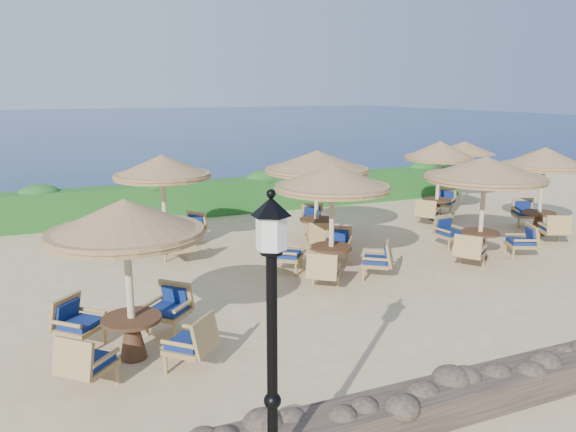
% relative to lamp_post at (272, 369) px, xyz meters
% --- Properties ---
extents(ground, '(120.00, 120.00, 0.00)m').
position_rel_lamp_post_xyz_m(ground, '(4.80, 6.80, -1.55)').
color(ground, '#D1B784').
rests_on(ground, ground).
extents(sea, '(160.00, 160.00, 0.00)m').
position_rel_lamp_post_xyz_m(sea, '(4.80, 76.80, -1.55)').
color(sea, '#0B1C49').
rests_on(sea, ground).
extents(hedge, '(18.00, 0.90, 1.20)m').
position_rel_lamp_post_xyz_m(hedge, '(4.80, 14.00, -0.95)').
color(hedge, '#19501A').
rests_on(hedge, ground).
extents(stone_wall, '(15.00, 0.65, 0.44)m').
position_rel_lamp_post_xyz_m(stone_wall, '(4.80, 0.60, -1.33)').
color(stone_wall, brown).
rests_on(stone_wall, ground).
extents(lamp_post, '(0.44, 0.44, 3.31)m').
position_rel_lamp_post_xyz_m(lamp_post, '(0.00, 0.00, 0.00)').
color(lamp_post, black).
rests_on(lamp_post, ground).
extents(extra_parasol, '(2.30, 2.30, 2.41)m').
position_rel_lamp_post_xyz_m(extra_parasol, '(12.60, 12.00, 0.62)').
color(extra_parasol, beige).
rests_on(extra_parasol, ground).
extents(cafe_set_0, '(2.50, 2.50, 2.65)m').
position_rel_lamp_post_xyz_m(cafe_set_0, '(-0.86, 3.98, 0.18)').
color(cafe_set_0, beige).
rests_on(cafe_set_0, ground).
extents(cafe_set_1, '(2.68, 2.68, 2.65)m').
position_rel_lamp_post_xyz_m(cafe_set_1, '(4.07, 6.44, 0.24)').
color(cafe_set_1, beige).
rests_on(cafe_set_1, ground).
extents(cafe_set_2, '(3.05, 3.05, 2.65)m').
position_rel_lamp_post_xyz_m(cafe_set_2, '(8.28, 6.16, 0.41)').
color(cafe_set_2, beige).
rests_on(cafe_set_2, ground).
extents(cafe_set_3, '(2.76, 2.71, 2.65)m').
position_rel_lamp_post_xyz_m(cafe_set_3, '(0.85, 9.84, 0.30)').
color(cafe_set_3, beige).
rests_on(cafe_set_3, ground).
extents(cafe_set_4, '(2.94, 2.94, 2.65)m').
position_rel_lamp_post_xyz_m(cafe_set_4, '(5.02, 9.17, 0.48)').
color(cafe_set_4, beige).
rests_on(cafe_set_4, ground).
extents(cafe_set_5, '(2.65, 2.32, 2.65)m').
position_rel_lamp_post_xyz_m(cafe_set_5, '(10.05, 10.20, 0.35)').
color(cafe_set_5, beige).
rests_on(cafe_set_5, ground).
extents(cafe_set_6, '(2.43, 2.83, 2.65)m').
position_rel_lamp_post_xyz_m(cafe_set_6, '(11.58, 7.32, 0.38)').
color(cafe_set_6, beige).
rests_on(cafe_set_6, ground).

